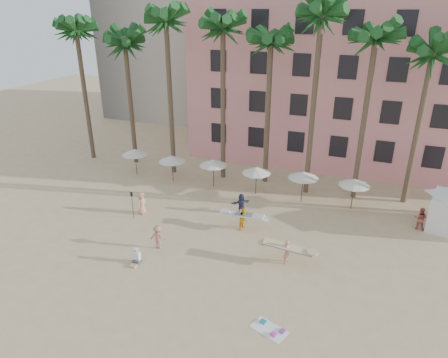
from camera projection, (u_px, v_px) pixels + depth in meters
The scene contains 10 objects.
ground at pixel (211, 282), 23.77m from camera, with size 120.00×120.00×0.00m, color #D1B789.
pink_hotel at pixel (372, 81), 40.54m from camera, with size 35.00×14.00×16.00m, color pink.
palm_row at pixel (288, 35), 31.25m from camera, with size 44.40×5.40×16.30m.
umbrella_row at pixel (234, 166), 34.52m from camera, with size 22.50×2.70×2.73m.
beach_towel at pixel (270, 329), 20.25m from camera, with size 2.03×1.55×0.14m.
carrier_yellow at pixel (287, 250), 25.15m from camera, with size 3.15×0.84×1.66m.
carrier_white at pixel (244, 218), 29.05m from camera, with size 2.94×0.95×1.65m.
beachgoers at pixel (237, 215), 29.52m from camera, with size 21.02×9.81×1.81m.
paddle at pixel (132, 202), 30.29m from camera, with size 0.18×0.04×2.23m.
seated_man at pixel (136, 258), 25.32m from camera, with size 0.47×0.82×1.06m.
Camera 1 is at (7.58, -17.79, 15.15)m, focal length 32.00 mm.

